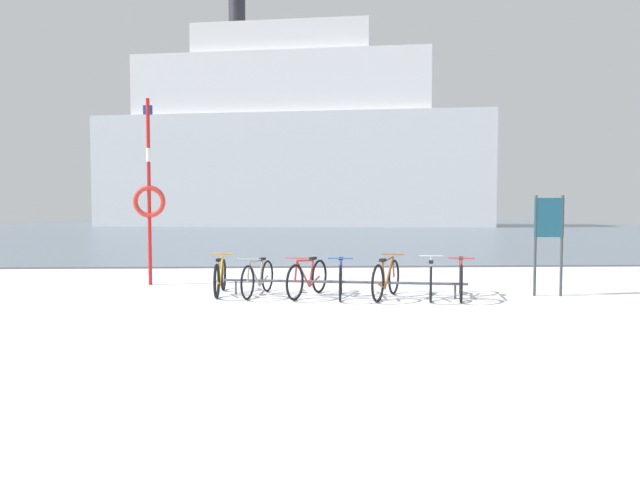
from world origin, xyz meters
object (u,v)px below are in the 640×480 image
Objects in this scene: bicycle_0 at (220,277)px; bicycle_4 at (386,279)px; info_sign at (549,228)px; ferry_ship at (290,145)px; bicycle_3 at (341,279)px; bicycle_1 at (258,278)px; rescue_post at (149,196)px; bicycle_5 at (431,279)px; bicycle_2 at (308,278)px; bicycle_6 at (461,279)px.

bicycle_0 is 1.10× the size of bicycle_4.
ferry_ship reaches higher than info_sign.
ferry_ship is (-1.57, 53.92, 8.96)m from bicycle_3.
bicycle_0 is 0.89× the size of info_sign.
ferry_ship is (0.76, 53.38, 8.97)m from bicycle_0.
rescue_post reaches higher than bicycle_1.
bicycle_4 is 0.95× the size of bicycle_5.
bicycle_3 is 0.40× the size of rescue_post.
bicycle_0 is 1.05× the size of bicycle_1.
bicycle_1 is at bearing 172.49° from bicycle_5.
bicycle_1 is at bearing -15.29° from bicycle_0.
bicycle_2 is at bearing 164.56° from bicycle_3.
bicycle_4 is (3.18, -0.63, 0.02)m from bicycle_0.
bicycle_0 is 4.63m from bicycle_6.
bicycle_5 reaches higher than bicycle_0.
bicycle_0 reaches higher than bicycle_1.
bicycle_5 is 0.56m from bicycle_6.
bicycle_2 reaches higher than bicycle_5.
bicycle_2 is 1.49m from bicycle_4.
bicycle_5 is 0.96× the size of bicycle_6.
bicycle_6 is 0.89× the size of info_sign.
bicycle_5 is at bearing -7.51° from bicycle_1.
bicycle_1 is 1.05× the size of bicycle_4.
bicycle_1 is at bearing 170.11° from bicycle_4.
bicycle_4 reaches higher than bicycle_5.
bicycle_2 is at bearing -12.23° from bicycle_0.
bicycle_2 is 2.33m from bicycle_5.
bicycle_3 is 2.25m from bicycle_6.
ferry_ship reaches higher than bicycle_4.
bicycle_0 is 2.81m from rescue_post.
bicycle_1 is 1.61m from bicycle_3.
bicycle_3 is at bearing 176.80° from bicycle_5.
bicycle_0 is 4.07m from bicycle_5.
bicycle_0 is 0.42× the size of rescue_post.
bicycle_1 is (0.75, -0.21, -0.00)m from bicycle_0.
ferry_ship is at bearing 91.01° from bicycle_2.
bicycle_0 is 54.13m from ferry_ship.
bicycle_5 is 2.50m from info_sign.
ferry_ship reaches higher than bicycle_5.
bicycle_5 is at bearing -6.56° from bicycle_2.
bicycle_6 is (2.87, -0.32, 0.01)m from bicycle_2.
ferry_ship reaches higher than bicycle_1.
ferry_ship is at bearing 93.46° from bicycle_5.
bicycle_6 is at bearing -173.28° from info_sign.
bicycle_1 is 0.85× the size of info_sign.
bicycle_2 reaches higher than bicycle_0.
bicycle_2 is at bearing 173.70° from bicycle_6.
info_sign is at bearing -2.82° from bicycle_1.
bicycle_2 is 0.96× the size of bicycle_3.
bicycle_6 is at bearing -2.39° from bicycle_4.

